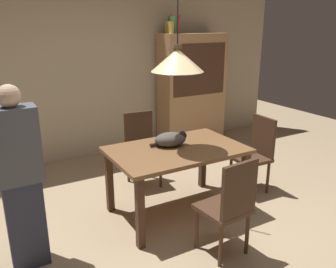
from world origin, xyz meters
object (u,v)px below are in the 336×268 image
(chair_far_back, at_px, (142,145))
(cat_sleeping, at_px, (171,139))
(dining_table, at_px, (177,157))
(chair_right_side, at_px, (256,151))
(book_green_slim, at_px, (172,25))
(book_yellow_short, at_px, (170,27))
(person_standing, at_px, (20,180))
(hutch_bookcase, at_px, (192,93))
(book_red_tall, at_px, (175,24))
(chair_near_front, at_px, (230,204))
(pendant_lamp, at_px, (177,60))

(chair_far_back, xyz_separation_m, cat_sleeping, (-0.02, -0.79, 0.32))
(dining_table, xyz_separation_m, chair_right_side, (1.13, -0.00, -0.14))
(dining_table, bearing_deg, book_green_slim, 60.89)
(chair_far_back, xyz_separation_m, book_yellow_short, (1.00, 1.02, 1.43))
(cat_sleeping, relative_size, person_standing, 0.26)
(book_yellow_short, bearing_deg, hutch_bookcase, -0.20)
(book_red_tall, bearing_deg, hutch_bookcase, -0.26)
(dining_table, distance_m, book_yellow_short, 2.50)
(chair_near_front, relative_size, pendant_lamp, 0.72)
(book_yellow_short, xyz_separation_m, book_green_slim, (0.05, 0.00, 0.04))
(hutch_bookcase, distance_m, book_yellow_short, 1.13)
(book_yellow_short, bearing_deg, pendant_lamp, -117.91)
(chair_far_back, relative_size, cat_sleeping, 2.32)
(chair_near_front, distance_m, person_standing, 1.75)
(person_standing, bearing_deg, cat_sleeping, 7.72)
(chair_far_back, bearing_deg, person_standing, -147.41)
(pendant_lamp, distance_m, hutch_bookcase, 2.50)
(chair_far_back, bearing_deg, chair_right_side, -38.16)
(cat_sleeping, bearing_deg, book_yellow_short, 60.59)
(book_red_tall, relative_size, person_standing, 0.18)
(chair_near_front, xyz_separation_m, book_yellow_short, (1.00, 2.77, 1.43))
(chair_far_back, bearing_deg, pendant_lamp, -90.43)
(book_green_slim, distance_m, book_red_tall, 0.05)
(chair_far_back, bearing_deg, cat_sleeping, -91.38)
(pendant_lamp, xyz_separation_m, book_yellow_short, (1.00, 1.89, 0.28))
(chair_far_back, bearing_deg, dining_table, -90.43)
(dining_table, xyz_separation_m, chair_near_front, (0.01, -0.88, -0.14))
(book_red_tall, bearing_deg, book_yellow_short, 180.00)
(chair_right_side, relative_size, chair_near_front, 1.00)
(chair_near_front, distance_m, book_red_tall, 3.33)
(cat_sleeping, distance_m, book_yellow_short, 2.35)
(chair_right_side, xyz_separation_m, chair_near_front, (-1.12, -0.87, 0.00))
(pendant_lamp, relative_size, person_standing, 0.83)
(book_yellow_short, relative_size, book_red_tall, 0.71)
(hutch_bookcase, relative_size, person_standing, 1.18)
(chair_near_front, relative_size, cat_sleeping, 2.32)
(chair_right_side, relative_size, hutch_bookcase, 0.50)
(book_yellow_short, bearing_deg, dining_table, -117.91)
(dining_table, xyz_separation_m, pendant_lamp, (0.00, 0.00, 1.01))
(pendant_lamp, bearing_deg, book_yellow_short, 62.09)
(chair_far_back, relative_size, book_green_slim, 3.58)
(chair_far_back, bearing_deg, hutch_bookcase, 35.44)
(dining_table, distance_m, book_red_tall, 2.57)
(dining_table, height_order, pendant_lamp, pendant_lamp)
(chair_near_front, height_order, book_red_tall, book_red_tall)
(chair_near_front, bearing_deg, book_yellow_short, 70.22)
(book_yellow_short, distance_m, book_red_tall, 0.11)
(hutch_bookcase, bearing_deg, cat_sleeping, -128.72)
(cat_sleeping, distance_m, person_standing, 1.55)
(chair_right_side, distance_m, book_green_slim, 2.40)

